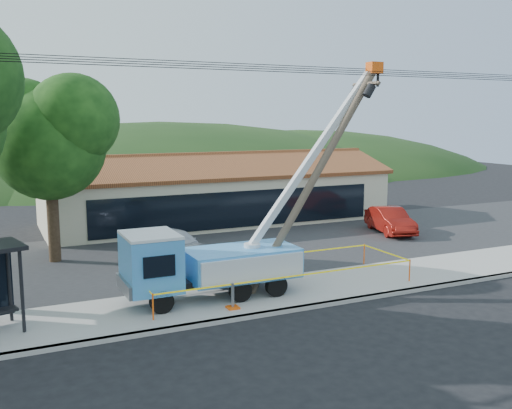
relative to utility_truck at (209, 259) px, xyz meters
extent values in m
plane|color=black|center=(2.30, -4.52, -1.62)|extent=(120.00, 120.00, 0.00)
cube|color=#AFABA4|center=(2.30, -2.42, -1.55)|extent=(60.00, 0.25, 0.15)
cube|color=#AFABA4|center=(2.30, -0.52, -1.55)|extent=(60.00, 4.00, 0.15)
cube|color=#28282B|center=(2.30, 7.48, -1.57)|extent=(60.00, 12.00, 0.10)
cube|color=beige|center=(6.30, 15.48, 0.08)|extent=(22.00, 8.00, 3.40)
cube|color=black|center=(6.30, 11.46, -0.19)|extent=(18.04, 0.08, 2.21)
cube|color=brown|center=(6.30, 13.48, 2.28)|extent=(22.50, 4.53, 1.52)
cube|color=brown|center=(6.30, 17.48, 2.28)|extent=(22.50, 4.53, 1.52)
cube|color=brown|center=(6.30, 15.48, 2.93)|extent=(22.50, 0.30, 0.25)
cylinder|color=#332316|center=(-4.70, 8.48, 0.47)|extent=(0.56, 0.56, 4.18)
sphere|color=black|center=(-4.70, 8.48, 4.08)|extent=(5.25, 5.25, 5.25)
sphere|color=black|center=(-5.75, 9.18, 5.03)|extent=(4.20, 4.20, 4.20)
sphere|color=black|center=(-3.65, 7.78, 5.22)|extent=(4.20, 4.20, 4.20)
ellipsoid|color=#173413|center=(12.30, 50.48, -1.62)|extent=(89.60, 64.00, 32.00)
ellipsoid|color=#173413|center=(32.30, 50.48, -1.62)|extent=(72.80, 52.00, 26.00)
cylinder|color=black|center=(2.30, -1.42, 6.90)|extent=(60.00, 0.02, 0.02)
cylinder|color=black|center=(2.30, -0.92, 7.02)|extent=(60.00, 0.02, 0.02)
cylinder|color=black|center=(2.30, -0.42, 7.14)|extent=(60.00, 0.02, 0.02)
cylinder|color=black|center=(2.30, -0.02, 7.26)|extent=(60.00, 0.02, 0.02)
cylinder|color=black|center=(-2.13, -0.98, -1.06)|extent=(0.84, 0.28, 0.84)
cylinder|color=black|center=(-2.13, 0.98, -1.06)|extent=(0.84, 0.28, 0.84)
cylinder|color=black|center=(0.87, -0.98, -1.06)|extent=(0.84, 0.28, 0.84)
cylinder|color=black|center=(0.87, 0.98, -1.06)|extent=(0.84, 0.28, 0.84)
cylinder|color=black|center=(2.37, -0.98, -1.06)|extent=(0.84, 0.28, 0.84)
cylinder|color=black|center=(2.37, 0.98, -1.06)|extent=(0.84, 0.28, 0.84)
cube|color=black|center=(0.31, 0.00, -0.82)|extent=(6.18, 0.94, 0.23)
cube|color=#3C97D7|center=(-2.22, 0.00, 0.11)|extent=(1.87, 2.25, 1.97)
cube|color=silver|center=(-2.22, 0.00, 1.14)|extent=(1.87, 2.25, 0.11)
cube|color=black|center=(-3.11, 0.00, 0.25)|extent=(0.07, 1.69, 0.84)
cube|color=gray|center=(-3.20, 0.00, -0.64)|extent=(0.14, 2.15, 0.47)
cube|color=#3C97D7|center=(1.34, 0.00, -0.26)|extent=(4.31, 2.25, 1.12)
cylinder|color=silver|center=(1.81, 0.00, 0.16)|extent=(0.66, 0.66, 0.56)
cube|color=silver|center=(4.52, 0.00, 3.85)|extent=(5.63, 0.26, 7.07)
cube|color=gray|center=(4.80, 0.00, 4.08)|extent=(3.39, 0.17, 4.25)
cube|color=#FF560D|center=(7.23, -0.19, 7.30)|extent=(0.56, 0.47, 0.47)
cube|color=#FF560D|center=(0.31, -1.59, -1.44)|extent=(0.42, 0.42, 0.07)
cube|color=#FF560D|center=(2.74, 1.59, -1.44)|extent=(0.42, 0.42, 0.07)
cylinder|color=brown|center=(4.43, -0.23, 2.92)|extent=(5.88, 0.31, 8.94)
cube|color=brown|center=(6.81, -0.23, 6.65)|extent=(0.16, 1.75, 0.16)
cylinder|color=black|center=(6.62, 0.26, 6.35)|extent=(0.56, 0.35, 0.60)
cylinder|color=black|center=(6.62, -0.71, 6.35)|extent=(0.56, 0.35, 0.60)
cylinder|color=black|center=(-6.60, -0.89, -0.11)|extent=(0.14, 0.14, 2.69)
cylinder|color=black|center=(-6.92, 0.42, -0.11)|extent=(0.14, 0.14, 2.69)
cylinder|color=#FF560D|center=(-2.59, -1.55, -1.00)|extent=(0.06, 0.06, 0.94)
cylinder|color=#FF560D|center=(8.33, -1.55, -1.00)|extent=(0.06, 0.06, 0.94)
cylinder|color=#FF560D|center=(8.33, 1.64, -1.00)|extent=(0.06, 0.06, 0.94)
cylinder|color=#FF560D|center=(-2.59, 1.64, -1.00)|extent=(0.06, 0.06, 0.94)
cube|color=yellow|center=(2.87, -1.55, -0.58)|extent=(10.91, 0.01, 0.06)
cube|color=yellow|center=(8.33, 0.04, -0.58)|extent=(0.01, 3.19, 0.06)
cube|color=yellow|center=(2.87, 1.64, -0.58)|extent=(10.91, 0.01, 0.06)
cube|color=yellow|center=(-2.59, 0.04, -0.58)|extent=(0.01, 3.19, 0.06)
imported|color=silver|center=(0.30, 5.75, -1.62)|extent=(4.15, 5.30, 1.69)
imported|color=maroon|center=(14.16, 7.15, -1.62)|extent=(2.75, 4.83, 1.51)
camera|label=1|loc=(-7.27, -19.71, 5.31)|focal=40.00mm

